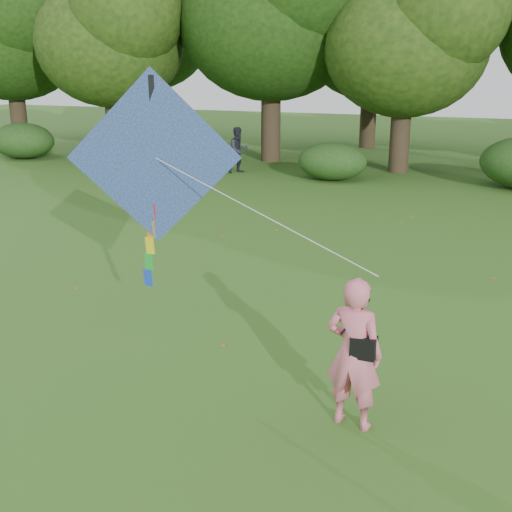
% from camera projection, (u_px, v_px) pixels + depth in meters
% --- Properties ---
extents(ground, '(100.00, 100.00, 0.00)m').
position_uv_depth(ground, '(268.00, 422.00, 7.98)').
color(ground, '#265114').
rests_on(ground, ground).
extents(man_kite_flyer, '(0.75, 0.54, 1.91)m').
position_uv_depth(man_kite_flyer, '(354.00, 353.00, 7.68)').
color(man_kite_flyer, '#E26A81').
rests_on(man_kite_flyer, ground).
extents(bystander_left, '(1.08, 1.13, 1.83)m').
position_uv_depth(bystander_left, '(239.00, 150.00, 26.00)').
color(bystander_left, '#22232E').
rests_on(bystander_left, ground).
extents(crossbody_bag, '(0.43, 0.20, 0.73)m').
position_uv_depth(crossbody_bag, '(363.00, 346.00, 7.58)').
color(crossbody_bag, black).
rests_on(crossbody_bag, ground).
extents(flying_kite, '(4.68, 1.54, 3.23)m').
position_uv_depth(flying_kite, '(155.00, 160.00, 9.17)').
color(flying_kite, '#2532A1').
rests_on(flying_kite, ground).
extents(tree_line, '(54.70, 15.30, 9.48)m').
position_uv_depth(tree_line, '(510.00, 30.00, 26.05)').
color(tree_line, '#3A2D1E').
rests_on(tree_line, ground).
extents(shrub_band, '(39.15, 3.22, 1.88)m').
position_uv_depth(shrub_band, '(422.00, 161.00, 23.61)').
color(shrub_band, '#264919').
rests_on(shrub_band, ground).
extents(fallen_leaves, '(11.30, 14.05, 0.01)m').
position_uv_depth(fallen_leaves, '(374.00, 293.00, 12.45)').
color(fallen_leaves, brown).
rests_on(fallen_leaves, ground).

